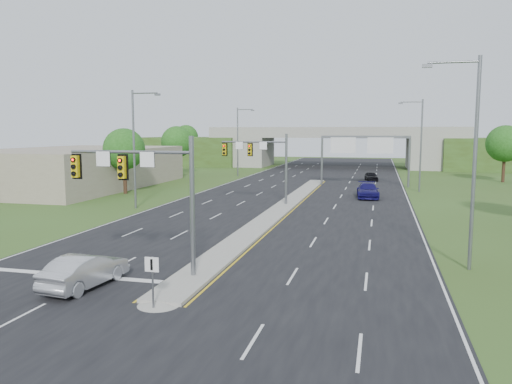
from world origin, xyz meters
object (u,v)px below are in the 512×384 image
object	(u,v)px
overpass	(335,150)
car_silver	(85,271)
car_far_b	(368,190)
sign_gantry	(364,147)
keep_right_sign	(152,274)
signal_mast_near	(148,182)
car_far_c	(371,176)
signal_mast_far	(263,157)

from	to	relation	value
overpass	car_silver	world-z (taller)	overpass
overpass	car_silver	distance (m)	82.70
car_far_b	sign_gantry	bearing A→B (deg)	90.42
keep_right_sign	sign_gantry	world-z (taller)	sign_gantry
signal_mast_near	overpass	distance (m)	80.11
keep_right_sign	overpass	distance (m)	84.55
overpass	car_far_c	size ratio (longest dim) A/B	20.62
sign_gantry	keep_right_sign	bearing A→B (deg)	-97.70
signal_mast_near	signal_mast_far	distance (m)	25.00
car_far_b	car_far_c	world-z (taller)	car_far_b
signal_mast_near	keep_right_sign	xyz separation A→B (m)	(2.26, -4.45, -3.21)
keep_right_sign	car_silver	size ratio (longest dim) A/B	0.46
keep_right_sign	sign_gantry	size ratio (longest dim) A/B	0.19
sign_gantry	car_silver	world-z (taller)	sign_gantry
keep_right_sign	sign_gantry	bearing A→B (deg)	82.30
overpass	car_far_c	bearing A→B (deg)	-74.48
sign_gantry	car_far_c	size ratio (longest dim) A/B	2.98
sign_gantry	car_far_b	size ratio (longest dim) A/B	2.08
overpass	car_far_c	distance (m)	28.72
signal_mast_far	overpass	world-z (taller)	overpass
car_far_c	keep_right_sign	bearing A→B (deg)	-108.44
signal_mast_near	car_far_b	size ratio (longest dim) A/B	1.25
car_silver	car_far_b	xyz separation A→B (m)	(11.96, 35.42, 0.03)
signal_mast_far	keep_right_sign	size ratio (longest dim) A/B	3.18
signal_mast_near	signal_mast_far	bearing A→B (deg)	90.00
overpass	keep_right_sign	bearing A→B (deg)	-90.00
car_silver	sign_gantry	bearing A→B (deg)	-96.82
overpass	sign_gantry	bearing A→B (deg)	-79.21
signal_mast_near	car_silver	bearing A→B (deg)	-130.34
car_silver	car_far_c	distance (m)	56.29
car_far_b	overpass	bearing A→B (deg)	95.19
signal_mast_far	car_silver	distance (m)	27.82
keep_right_sign	overpass	bearing A→B (deg)	90.00
signal_mast_far	overpass	distance (m)	55.13
keep_right_sign	car_far_c	size ratio (longest dim) A/B	0.57
car_far_c	signal_mast_far	bearing A→B (deg)	-120.59
keep_right_sign	sign_gantry	distance (m)	50.04
signal_mast_far	keep_right_sign	distance (m)	29.71
signal_mast_far	keep_right_sign	xyz separation A→B (m)	(2.26, -29.45, -3.21)
sign_gantry	car_far_c	bearing A→B (deg)	82.72
signal_mast_near	car_far_c	world-z (taller)	signal_mast_near
car_far_b	car_far_c	distance (m)	19.58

